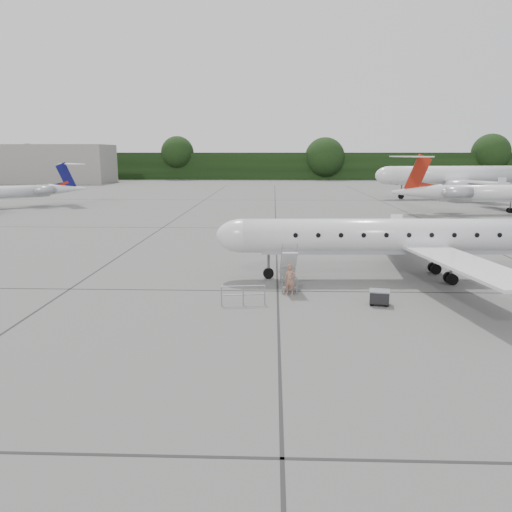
# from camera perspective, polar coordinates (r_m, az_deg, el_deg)

# --- Properties ---
(ground) EXTENTS (320.00, 320.00, 0.00)m
(ground) POSITION_cam_1_polar(r_m,az_deg,el_deg) (24.57, 17.34, -6.82)
(ground) COLOR #626260
(ground) RESTS_ON ground
(treeline) EXTENTS (260.00, 4.00, 8.00)m
(treeline) POSITION_cam_1_polar(r_m,az_deg,el_deg) (152.65, 4.52, 10.20)
(treeline) COLOR black
(treeline) RESTS_ON ground
(terminal_building) EXTENTS (40.00, 14.00, 10.00)m
(terminal_building) POSITION_cam_1_polar(r_m,az_deg,el_deg) (146.93, -23.95, 9.60)
(terminal_building) COLOR gray
(terminal_building) RESTS_ON ground
(main_regional_jet) EXTENTS (29.65, 21.91, 7.39)m
(main_regional_jet) POSITION_cam_1_polar(r_m,az_deg,el_deg) (31.92, 19.20, 4.03)
(main_regional_jet) COLOR silver
(main_regional_jet) RESTS_ON ground
(airstair) EXTENTS (0.95, 2.49, 2.32)m
(airstair) POSITION_cam_1_polar(r_m,az_deg,el_deg) (28.34, 3.71, -1.45)
(airstair) COLOR silver
(airstair) RESTS_ON ground
(passenger) EXTENTS (0.73, 0.60, 1.71)m
(passenger) POSITION_cam_1_polar(r_m,az_deg,el_deg) (27.08, 3.90, -2.72)
(passenger) COLOR #946450
(passenger) RESTS_ON ground
(safety_railing) EXTENTS (2.19, 0.37, 1.00)m
(safety_railing) POSITION_cam_1_polar(r_m,az_deg,el_deg) (25.32, -1.47, -4.55)
(safety_railing) COLOR gray
(safety_railing) RESTS_ON ground
(baggage_cart) EXTENTS (1.08, 0.94, 0.83)m
(baggage_cart) POSITION_cam_1_polar(r_m,az_deg,el_deg) (26.15, 13.91, -4.57)
(baggage_cart) COLOR black
(baggage_cart) RESTS_ON ground
(bg_narrowbody) EXTENTS (34.56, 27.79, 11.06)m
(bg_narrowbody) POSITION_cam_1_polar(r_m,az_deg,el_deg) (93.66, 21.87, 9.53)
(bg_narrowbody) COLOR silver
(bg_narrowbody) RESTS_ON ground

